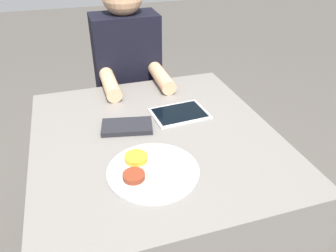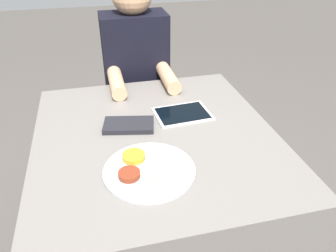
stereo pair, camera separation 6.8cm
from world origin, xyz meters
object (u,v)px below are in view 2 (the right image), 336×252
at_px(thali_tray, 149,169).
at_px(person_diner, 138,96).
at_px(tablet_device, 182,114).
at_px(red_notebook, 129,125).

height_order(thali_tray, person_diner, person_diner).
bearing_deg(person_diner, tablet_device, -77.97).
height_order(thali_tray, tablet_device, thali_tray).
bearing_deg(tablet_device, person_diner, 102.03).
relative_size(thali_tray, person_diner, 0.24).
bearing_deg(red_notebook, person_diner, 78.37).
distance_m(thali_tray, person_diner, 0.88).
xyz_separation_m(tablet_device, person_diner, (-0.11, 0.53, -0.17)).
distance_m(red_notebook, tablet_device, 0.24).
relative_size(tablet_device, person_diner, 0.19).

